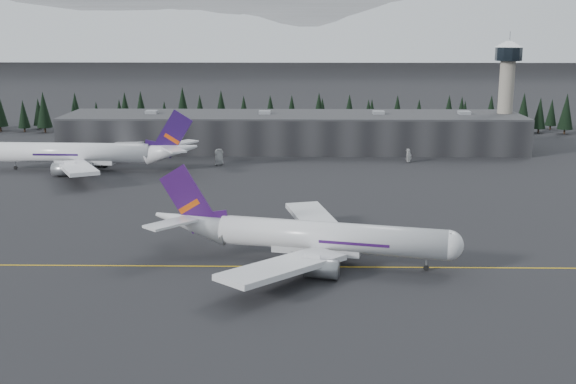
{
  "coord_description": "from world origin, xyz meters",
  "views": [
    {
      "loc": [
        2.51,
        -128.25,
        43.84
      ],
      "look_at": [
        0.0,
        20.0,
        9.0
      ],
      "focal_mm": 45.0,
      "sensor_mm": 36.0,
      "label": 1
    }
  ],
  "objects_px": {
    "control_tower": "(507,83)",
    "gse_vehicle_b": "(409,160)",
    "terminal": "(293,132)",
    "gse_vehicle_a": "(219,163)",
    "jet_parked": "(93,153)",
    "jet_main": "(304,236)"
  },
  "relations": [
    {
      "from": "terminal",
      "to": "gse_vehicle_a",
      "type": "bearing_deg",
      "value": -127.43
    },
    {
      "from": "terminal",
      "to": "control_tower",
      "type": "bearing_deg",
      "value": 2.29
    },
    {
      "from": "control_tower",
      "to": "gse_vehicle_b",
      "type": "bearing_deg",
      "value": -144.08
    },
    {
      "from": "jet_main",
      "to": "jet_parked",
      "type": "relative_size",
      "value": 0.92
    },
    {
      "from": "control_tower",
      "to": "gse_vehicle_a",
      "type": "height_order",
      "value": "control_tower"
    },
    {
      "from": "jet_main",
      "to": "gse_vehicle_a",
      "type": "xyz_separation_m",
      "value": [
        -26.39,
        93.34,
        -4.19
      ]
    },
    {
      "from": "terminal",
      "to": "control_tower",
      "type": "distance_m",
      "value": 76.98
    },
    {
      "from": "terminal",
      "to": "control_tower",
      "type": "relative_size",
      "value": 4.24
    },
    {
      "from": "jet_main",
      "to": "gse_vehicle_b",
      "type": "height_order",
      "value": "jet_main"
    },
    {
      "from": "jet_main",
      "to": "gse_vehicle_b",
      "type": "bearing_deg",
      "value": 83.96
    },
    {
      "from": "jet_main",
      "to": "terminal",
      "type": "bearing_deg",
      "value": 104.54
    },
    {
      "from": "control_tower",
      "to": "gse_vehicle_b",
      "type": "xyz_separation_m",
      "value": [
        -37.37,
        -27.07,
        -22.65
      ]
    },
    {
      "from": "terminal",
      "to": "gse_vehicle_a",
      "type": "xyz_separation_m",
      "value": [
        -23.08,
        -30.15,
        -5.56
      ]
    },
    {
      "from": "terminal",
      "to": "jet_parked",
      "type": "bearing_deg",
      "value": -147.29
    },
    {
      "from": "jet_parked",
      "to": "gse_vehicle_a",
      "type": "relative_size",
      "value": 11.95
    },
    {
      "from": "gse_vehicle_b",
      "to": "jet_parked",
      "type": "bearing_deg",
      "value": -94.03
    },
    {
      "from": "control_tower",
      "to": "gse_vehicle_a",
      "type": "bearing_deg",
      "value": -161.32
    },
    {
      "from": "jet_parked",
      "to": "gse_vehicle_a",
      "type": "height_order",
      "value": "jet_parked"
    },
    {
      "from": "control_tower",
      "to": "gse_vehicle_b",
      "type": "relative_size",
      "value": 8.47
    },
    {
      "from": "terminal",
      "to": "jet_main",
      "type": "height_order",
      "value": "jet_main"
    },
    {
      "from": "terminal",
      "to": "jet_parked",
      "type": "relative_size",
      "value": 2.5
    },
    {
      "from": "control_tower",
      "to": "jet_parked",
      "type": "height_order",
      "value": "control_tower"
    }
  ]
}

